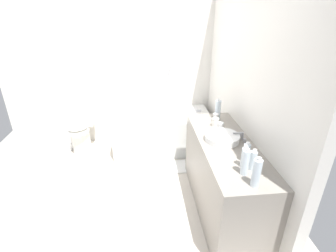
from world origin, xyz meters
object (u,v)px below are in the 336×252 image
(sink_basin, at_px, (222,137))
(bath_mat, at_px, (178,166))
(water_bottle_0, at_px, (244,157))
(drinking_glass_0, at_px, (220,126))
(sink_faucet, at_px, (241,136))
(water_bottle_2, at_px, (218,110))
(bathtub, at_px, (162,130))
(toilet, at_px, (81,131))
(water_bottle_1, at_px, (245,162))
(water_bottle_5, at_px, (253,160))
(water_bottle_4, at_px, (246,153))
(toilet_paper_roll, at_px, (71,146))
(water_bottle_3, at_px, (257,173))
(drinking_glass_1, at_px, (215,122))
(drinking_glass_2, at_px, (216,117))

(sink_basin, relative_size, bath_mat, 0.55)
(water_bottle_0, height_order, drinking_glass_0, water_bottle_0)
(sink_faucet, relative_size, water_bottle_2, 0.58)
(sink_faucet, bearing_deg, bathtub, 118.28)
(sink_basin, xyz_separation_m, sink_faucet, (0.21, 0.00, 0.00))
(water_bottle_2, bearing_deg, toilet, 155.07)
(sink_basin, distance_m, water_bottle_1, 0.60)
(water_bottle_2, relative_size, water_bottle_5, 1.36)
(toilet, xyz_separation_m, water_bottle_4, (1.90, -1.84, 0.59))
(bathtub, relative_size, water_bottle_0, 7.39)
(sink_basin, relative_size, water_bottle_1, 1.46)
(sink_basin, bearing_deg, toilet_paper_roll, 144.08)
(water_bottle_3, xyz_separation_m, bath_mat, (-0.37, 1.53, -0.96))
(bath_mat, bearing_deg, drinking_glass_1, -50.79)
(water_bottle_0, xyz_separation_m, water_bottle_3, (-0.01, -0.26, 0.03))
(water_bottle_4, relative_size, drinking_glass_0, 2.15)
(bathtub, relative_size, sink_faucet, 9.88)
(toilet, distance_m, sink_basin, 2.37)
(sink_faucet, distance_m, bath_mat, 1.30)
(drinking_glass_2, bearing_deg, toilet, 152.91)
(toilet, height_order, drinking_glass_0, drinking_glass_0)
(water_bottle_1, xyz_separation_m, water_bottle_4, (0.08, 0.18, -0.02))
(sink_basin, distance_m, toilet_paper_roll, 2.61)
(drinking_glass_0, height_order, drinking_glass_2, drinking_glass_2)
(water_bottle_3, bearing_deg, sink_faucet, 76.92)
(water_bottle_4, height_order, drinking_glass_2, water_bottle_4)
(water_bottle_2, xyz_separation_m, drinking_glass_1, (-0.08, -0.20, -0.07))
(water_bottle_0, bearing_deg, bath_mat, 106.74)
(water_bottle_0, xyz_separation_m, bath_mat, (-0.38, 1.27, -0.93))
(water_bottle_5, bearing_deg, sink_faucet, 78.93)
(sink_faucet, relative_size, toilet_paper_roll, 1.29)
(toilet, bearing_deg, water_bottle_2, 68.18)
(drinking_glass_1, bearing_deg, drinking_glass_2, 73.34)
(toilet, relative_size, water_bottle_3, 2.73)
(water_bottle_5, height_order, drinking_glass_1, water_bottle_5)
(bathtub, height_order, water_bottle_0, bathtub)
(sink_basin, bearing_deg, bathtub, 111.08)
(water_bottle_3, distance_m, bath_mat, 1.84)
(water_bottle_0, bearing_deg, drinking_glass_2, 88.82)
(bathtub, distance_m, water_bottle_2, 1.22)
(bathtub, bearing_deg, water_bottle_4, -70.84)
(water_bottle_2, height_order, water_bottle_4, water_bottle_2)
(bath_mat, bearing_deg, drinking_glass_2, -37.29)
(water_bottle_0, relative_size, drinking_glass_2, 1.97)
(bathtub, distance_m, bath_mat, 0.68)
(drinking_glass_1, relative_size, toilet_paper_roll, 0.86)
(water_bottle_3, distance_m, drinking_glass_2, 1.23)
(water_bottle_1, bearing_deg, water_bottle_4, 64.83)
(water_bottle_3, distance_m, drinking_glass_0, 0.99)
(water_bottle_3, relative_size, toilet_paper_roll, 2.18)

